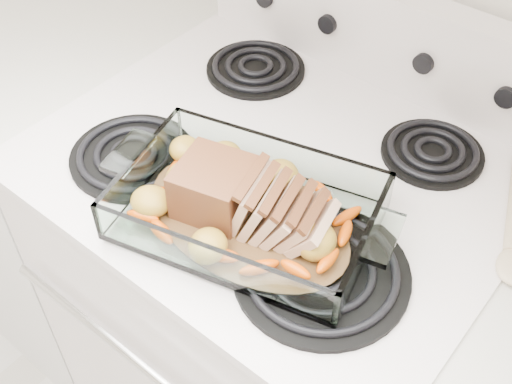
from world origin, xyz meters
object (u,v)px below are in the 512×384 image
Objects in this scene: electric_range at (277,310)px; counter_left at (79,179)px; pork_roast at (240,196)px; baking_dish at (247,213)px.

counter_left is (-0.67, -0.00, -0.02)m from electric_range.
pork_roast is at bearing -76.29° from electric_range.
electric_range is 0.53m from pork_roast.
baking_dish reaches higher than counter_left.
baking_dish is at bearing -23.95° from pork_roast.
baking_dish is 0.03m from pork_roast.
pork_roast is (-0.01, -0.00, 0.03)m from baking_dish.
pork_roast reaches higher than counter_left.
baking_dish is (0.72, -0.16, 0.50)m from counter_left.
electric_range is 3.06× the size of baking_dish.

